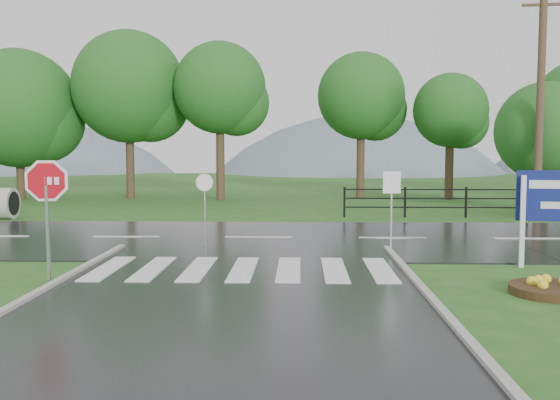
{
  "coord_description": "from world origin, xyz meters",
  "views": [
    {
      "loc": [
        1.23,
        -8.5,
        2.7
      ],
      "look_at": [
        0.78,
        6.0,
        1.5
      ],
      "focal_mm": 40.0,
      "sensor_mm": 36.0,
      "label": 1
    }
  ],
  "objects": [
    {
      "name": "entrance_tree_left",
      "position": [
        11.31,
        17.5,
        3.39
      ],
      "size": [
        4.06,
        4.06,
        5.44
      ],
      "color": "#3D2B1C",
      "rests_on": "ground"
    },
    {
      "name": "crosswalk",
      "position": [
        0.0,
        5.0,
        0.06
      ],
      "size": [
        6.5,
        2.8,
        0.02
      ],
      "color": "silver",
      "rests_on": "ground"
    },
    {
      "name": "reg_sign_small",
      "position": [
        3.64,
        7.81,
        1.49
      ],
      "size": [
        0.47,
        0.08,
        2.1
      ],
      "color": "#939399",
      "rests_on": "ground"
    },
    {
      "name": "utility_pole_east",
      "position": [
        10.3,
        15.5,
        4.44
      ],
      "size": [
        1.55,
        0.29,
        8.73
      ],
      "color": "#473523",
      "rests_on": "ground"
    },
    {
      "name": "fence_west",
      "position": [
        7.75,
        16.0,
        0.72
      ],
      "size": [
        9.58,
        0.08,
        1.2
      ],
      "color": "black",
      "rests_on": "ground"
    },
    {
      "name": "hills",
      "position": [
        3.49,
        65.0,
        -15.54
      ],
      "size": [
        102.0,
        48.0,
        48.0
      ],
      "color": "slate",
      "rests_on": "ground"
    },
    {
      "name": "stop_sign",
      "position": [
        -3.92,
        4.0,
        1.84
      ],
      "size": [
        1.15,
        0.27,
        2.63
      ],
      "color": "#939399",
      "rests_on": "ground"
    },
    {
      "name": "flower_bed",
      "position": [
        5.95,
        3.03,
        0.12
      ],
      "size": [
        1.59,
        1.59,
        0.32
      ],
      "color": "#332111",
      "rests_on": "ground"
    },
    {
      "name": "reg_sign_round",
      "position": [
        -1.35,
        8.29,
        1.3
      ],
      "size": [
        0.47,
        0.07,
        2.02
      ],
      "color": "#939399",
      "rests_on": "ground"
    },
    {
      "name": "ground",
      "position": [
        0.0,
        0.0,
        0.0
      ],
      "size": [
        120.0,
        120.0,
        0.0
      ],
      "primitive_type": "plane",
      "color": "#285A1E",
      "rests_on": "ground"
    },
    {
      "name": "treeline",
      "position": [
        1.0,
        24.0,
        0.0
      ],
      "size": [
        83.2,
        5.2,
        10.0
      ],
      "color": "#1A561A",
      "rests_on": "ground"
    },
    {
      "name": "main_road",
      "position": [
        0.0,
        10.0,
        0.0
      ],
      "size": [
        90.0,
        8.0,
        0.04
      ],
      "primitive_type": "cube",
      "color": "black",
      "rests_on": "ground"
    }
  ]
}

